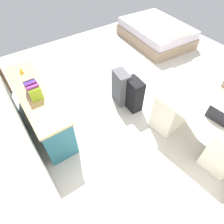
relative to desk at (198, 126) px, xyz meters
The scene contains 10 objects.
ground_plane 1.54m from the desk, ahead, with size 6.02×6.02×0.00m, color beige.
desk is the anchor object (origin of this frame).
credenza 2.56m from the desk, 47.15° to the left, with size 1.80×0.48×0.76m.
bed 3.38m from the desk, 32.74° to the right, with size 1.98×1.51×0.58m.
suitcase_black 1.22m from the desk, 15.57° to the left, with size 0.36×0.22×0.64m, color black.
suitcase_spare_grey 1.51m from the desk, 16.15° to the left, with size 0.36×0.22×0.68m, color #4C4C51.
laptop 0.45m from the desk, behind, with size 0.33×0.26×0.21m.
computer_mouse 0.38m from the desk, 11.05° to the left, with size 0.06×0.10×0.03m, color white.
book_row 2.55m from the desk, 48.56° to the left, with size 0.32×0.17×0.24m.
figurine_small 3.01m from the desk, 39.11° to the left, with size 0.08×0.08×0.11m, color gold.
Camera 1 is at (-2.19, 2.36, 2.73)m, focal length 30.46 mm.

